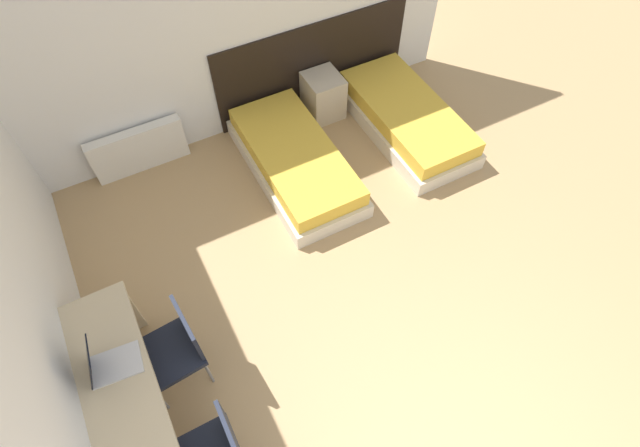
{
  "coord_description": "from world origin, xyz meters",
  "views": [
    {
      "loc": [
        -1.21,
        0.23,
        4.21
      ],
      "look_at": [
        0.0,
        2.51,
        0.55
      ],
      "focal_mm": 28.0,
      "sensor_mm": 36.0,
      "label": 1
    }
  ],
  "objects_px": {
    "laptop": "(107,364)",
    "bed_near_door": "(406,118)",
    "nightstand": "(323,96)",
    "bed_near_window": "(295,161)",
    "chair_near_laptop": "(175,347)"
  },
  "relations": [
    {
      "from": "laptop",
      "to": "chair_near_laptop",
      "type": "bearing_deg",
      "value": 11.82
    },
    {
      "from": "laptop",
      "to": "bed_near_window",
      "type": "bearing_deg",
      "value": 41.51
    },
    {
      "from": "laptop",
      "to": "bed_near_door",
      "type": "bearing_deg",
      "value": 29.36
    },
    {
      "from": "chair_near_laptop",
      "to": "bed_near_window",
      "type": "bearing_deg",
      "value": 36.41
    },
    {
      "from": "bed_near_window",
      "to": "laptop",
      "type": "relative_size",
      "value": 4.88
    },
    {
      "from": "chair_near_laptop",
      "to": "laptop",
      "type": "height_order",
      "value": "laptop"
    },
    {
      "from": "bed_near_window",
      "to": "bed_near_door",
      "type": "height_order",
      "value": "same"
    },
    {
      "from": "laptop",
      "to": "nightstand",
      "type": "bearing_deg",
      "value": 43.82
    },
    {
      "from": "bed_near_door",
      "to": "chair_near_laptop",
      "type": "relative_size",
      "value": 2.09
    },
    {
      "from": "nightstand",
      "to": "bed_near_window",
      "type": "bearing_deg",
      "value": -135.42
    },
    {
      "from": "chair_near_laptop",
      "to": "laptop",
      "type": "bearing_deg",
      "value": -178.37
    },
    {
      "from": "bed_near_window",
      "to": "bed_near_door",
      "type": "xyz_separation_m",
      "value": [
        1.44,
        0.0,
        0.0
      ]
    },
    {
      "from": "bed_near_door",
      "to": "nightstand",
      "type": "bearing_deg",
      "value": 135.42
    },
    {
      "from": "bed_near_window",
      "to": "chair_near_laptop",
      "type": "bearing_deg",
      "value": -138.96
    },
    {
      "from": "nightstand",
      "to": "chair_near_laptop",
      "type": "xyz_separation_m",
      "value": [
        -2.52,
        -2.28,
        0.24
      ]
    }
  ]
}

